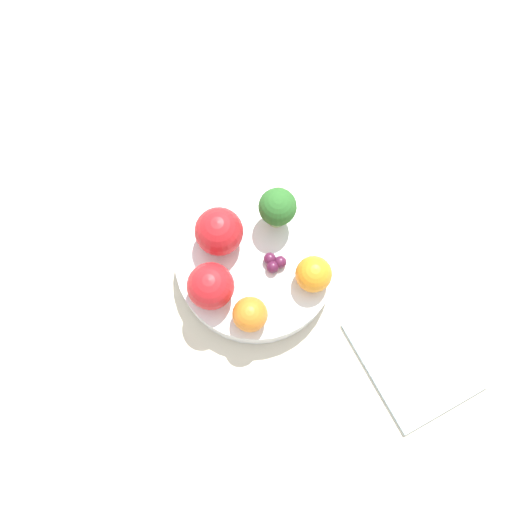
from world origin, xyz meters
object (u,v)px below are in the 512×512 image
(apple_red, at_px, (211,286))
(orange_back, at_px, (250,314))
(broccoli, at_px, (277,208))
(apple_green, at_px, (219,231))
(napkin, at_px, (413,355))
(grape_cluster, at_px, (274,263))
(bowl, at_px, (256,263))
(orange_front, at_px, (314,274))

(apple_red, relative_size, orange_back, 1.34)
(broccoli, distance_m, apple_green, 0.07)
(napkin, bearing_deg, grape_cluster, 136.88)
(orange_back, bearing_deg, bowl, 73.35)
(broccoli, height_order, grape_cluster, broccoli)
(bowl, xyz_separation_m, orange_back, (-0.02, -0.07, 0.04))
(apple_red, distance_m, grape_cluster, 0.08)
(orange_back, xyz_separation_m, napkin, (0.18, -0.08, -0.06))
(bowl, height_order, apple_red, apple_red)
(bowl, distance_m, apple_red, 0.08)
(bowl, distance_m, orange_front, 0.08)
(apple_red, bearing_deg, broccoli, 39.02)
(grape_cluster, relative_size, napkin, 0.16)
(broccoli, relative_size, apple_red, 1.12)
(apple_red, xyz_separation_m, orange_back, (0.04, -0.04, -0.01))
(bowl, height_order, orange_front, orange_front)
(broccoli, xyz_separation_m, apple_green, (-0.07, -0.01, -0.01))
(bowl, height_order, grape_cluster, grape_cluster)
(apple_red, bearing_deg, apple_green, 71.62)
(apple_red, height_order, orange_front, apple_red)
(orange_front, height_order, napkin, orange_front)
(apple_green, xyz_separation_m, napkin, (0.20, -0.18, -0.06))
(broccoli, relative_size, orange_back, 1.51)
(bowl, distance_m, broccoli, 0.08)
(grape_cluster, bearing_deg, apple_green, 142.75)
(bowl, distance_m, apple_green, 0.07)
(apple_green, relative_size, orange_front, 1.34)
(broccoli, distance_m, grape_cluster, 0.06)
(orange_back, bearing_deg, orange_front, 21.24)
(broccoli, bearing_deg, orange_back, -115.81)
(bowl, distance_m, grape_cluster, 0.03)
(napkin, bearing_deg, orange_front, 133.80)
(broccoli, xyz_separation_m, apple_red, (-0.09, -0.08, -0.01))
(apple_green, distance_m, napkin, 0.28)
(broccoli, bearing_deg, apple_red, -140.98)
(apple_green, bearing_deg, apple_red, -108.38)
(broccoli, distance_m, napkin, 0.24)
(bowl, xyz_separation_m, napkin, (0.16, -0.15, -0.02))
(broccoli, relative_size, napkin, 0.36)
(bowl, bearing_deg, orange_front, -32.37)
(apple_red, distance_m, apple_green, 0.07)
(orange_front, bearing_deg, broccoli, 106.94)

